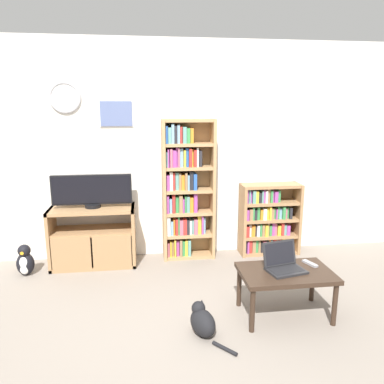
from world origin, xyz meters
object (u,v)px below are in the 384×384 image
Objects in this scene: bookshelf_short at (267,220)px; coffee_table at (286,277)px; laptop at (283,263)px; bookshelf_tall at (185,191)px; tv_stand at (93,237)px; cat at (202,321)px; penguin_figurine at (25,261)px; television at (92,191)px; remote_near_laptop at (310,263)px.

coffee_table is at bearing -102.24° from bookshelf_short.
bookshelf_tall is at bearing 103.39° from laptop.
cat is (1.04, -1.53, -0.23)m from tv_stand.
television is at bearing 15.89° from penguin_figurine.
remote_near_laptop is at bearing -92.11° from bookshelf_short.
television reaches higher than tv_stand.
television is 2.02m from cat.
television is 1.12× the size of coffee_table.
bookshelf_short reaches higher than cat.
coffee_table is 2.17× the size of laptop.
tv_stand is 0.57× the size of bookshelf_tall.
remote_near_laptop is (2.07, -1.27, -0.46)m from television.
tv_stand reaches higher than remote_near_laptop.
remote_near_laptop reaches higher than cat.
bookshelf_short is 2.41× the size of laptop.
bookshelf_tall reaches higher than laptop.
remote_near_laptop is at bearing -54.17° from bookshelf_tall.
remote_near_laptop is 3.01m from penguin_figurine.
tv_stand is 2.23m from laptop.
bookshelf_tall is 3.50× the size of cat.
cat is (-1.04, -0.29, -0.32)m from remote_near_laptop.
coffee_table is 0.29m from remote_near_laptop.
television is 1.86× the size of cat.
tv_stand is at bearing -176.97° from bookshelf_short.
coffee_table is 0.84m from cat.
bookshelf_short is at bearing 5.88° from penguin_figurine.
tv_stand is 0.77m from penguin_figurine.
cat is (-0.77, -0.19, -0.26)m from coffee_table.
coffee_table is at bearing -179.28° from remote_near_laptop.
bookshelf_tall reaches higher than coffee_table.
bookshelf_tall is 1.89× the size of bookshelf_short.
bookshelf_short is 1.85× the size of cat.
penguin_figurine is (-2.52, 1.13, -0.32)m from laptop.
laptop is at bearing -36.22° from tv_stand.
tv_stand is 1.21× the size of coffee_table.
television is at bearing -175.16° from bookshelf_tall.
tv_stand reaches higher than coffee_table.
penguin_figurine is (-2.85, -0.29, -0.27)m from bookshelf_short.
penguin_figurine is at bearing -165.95° from tv_stand.
penguin_figurine is (-2.54, 1.16, -0.21)m from coffee_table.
television is 1.09m from bookshelf_tall.
bookshelf_short is 1.36m from remote_near_laptop.
coffee_table is 2.80m from penguin_figurine.
tv_stand is at bearing 143.41° from coffee_table.
television is 1.06m from penguin_figurine.
remote_near_laptop is (0.98, -1.36, -0.41)m from bookshelf_tall.
remote_near_laptop reaches higher than penguin_figurine.
bookshelf_tall is (1.08, 0.09, -0.05)m from television.
television is (0.01, 0.03, 0.54)m from tv_stand.
bookshelf_tall is 2.10× the size of coffee_table.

